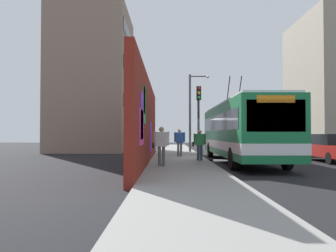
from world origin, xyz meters
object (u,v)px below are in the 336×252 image
object	(u,v)px
pedestrian_near_wall	(161,143)
traffic_light	(199,110)
parked_car_navy	(268,142)
pedestrian_at_curb	(200,142)
street_lamp	(192,107)
city_bus	(240,130)
pedestrian_midblock	(180,140)
parked_car_dark_gray	(291,144)
parked_car_red	(330,147)

from	to	relation	value
pedestrian_near_wall	traffic_light	size ratio (longest dim) A/B	0.40
parked_car_navy	traffic_light	size ratio (longest dim) A/B	1.05
pedestrian_at_curb	street_lamp	world-z (taller)	street_lamp
pedestrian_at_curb	city_bus	bearing A→B (deg)	-77.74
pedestrian_midblock	parked_car_dark_gray	bearing A→B (deg)	-67.28
pedestrian_midblock	street_lamp	bearing A→B (deg)	-12.64
pedestrian_midblock	pedestrian_at_curb	bearing A→B (deg)	-163.11
parked_car_dark_gray	street_lamp	bearing A→B (deg)	74.91
parked_car_dark_gray	traffic_light	world-z (taller)	traffic_light
parked_car_navy	pedestrian_midblock	size ratio (longest dim) A/B	2.60
pedestrian_at_curb	parked_car_red	bearing A→B (deg)	-83.44
pedestrian_near_wall	city_bus	bearing A→B (deg)	-50.46
parked_car_dark_gray	parked_car_navy	xyz separation A→B (m)	(5.61, -0.00, 0.00)
parked_car_red	pedestrian_midblock	xyz separation A→B (m)	(2.31, 8.50, 0.36)
city_bus	parked_car_red	xyz separation A→B (m)	(0.36, -5.20, -0.98)
parked_car_dark_gray	pedestrian_midblock	xyz separation A→B (m)	(-3.56, 8.50, 0.37)
parked_car_red	pedestrian_midblock	bearing A→B (deg)	74.78
parked_car_dark_gray	pedestrian_near_wall	xyz separation A→B (m)	(-9.82, 9.54, 0.36)
street_lamp	parked_car_dark_gray	bearing A→B (deg)	-105.09
parked_car_navy	pedestrian_near_wall	size ratio (longest dim) A/B	2.61
traffic_light	parked_car_red	bearing A→B (deg)	-101.63
parked_car_dark_gray	street_lamp	size ratio (longest dim) A/B	0.66
city_bus	parked_car_red	bearing A→B (deg)	-86.04
parked_car_dark_gray	street_lamp	world-z (taller)	street_lamp
parked_car_red	pedestrian_at_curb	world-z (taller)	pedestrian_at_curb
city_bus	parked_car_navy	xyz separation A→B (m)	(11.84, -5.20, -0.98)
pedestrian_at_curb	street_lamp	xyz separation A→B (m)	(8.69, -0.27, 2.64)
city_bus	pedestrian_near_wall	size ratio (longest dim) A/B	6.85
pedestrian_near_wall	traffic_light	world-z (taller)	traffic_light
city_bus	traffic_light	xyz separation A→B (m)	(1.87, 2.15, 1.28)
parked_car_red	parked_car_dark_gray	size ratio (longest dim) A/B	1.17
pedestrian_midblock	traffic_light	distance (m)	2.35
traffic_light	parked_car_dark_gray	bearing A→B (deg)	-59.35
pedestrian_at_curb	pedestrian_near_wall	world-z (taller)	pedestrian_near_wall
city_bus	street_lamp	bearing A→B (deg)	14.12
parked_car_dark_gray	city_bus	bearing A→B (deg)	140.14
traffic_light	pedestrian_at_curb	bearing A→B (deg)	175.64
pedestrian_near_wall	pedestrian_midblock	bearing A→B (deg)	-9.52
pedestrian_midblock	pedestrian_near_wall	distance (m)	6.35
pedestrian_at_curb	street_lamp	bearing A→B (deg)	-1.79
parked_car_dark_gray	parked_car_navy	world-z (taller)	same
parked_car_dark_gray	pedestrian_midblock	world-z (taller)	pedestrian_midblock
pedestrian_near_wall	street_lamp	bearing A→B (deg)	-10.99
pedestrian_at_curb	pedestrian_midblock	bearing A→B (deg)	16.89
parked_car_navy	pedestrian_midblock	world-z (taller)	pedestrian_midblock
parked_car_navy	pedestrian_at_curb	bearing A→B (deg)	148.62
parked_car_red	parked_car_dark_gray	distance (m)	5.87
parked_car_dark_gray	traffic_light	bearing A→B (deg)	120.65
city_bus	parked_car_dark_gray	distance (m)	8.17
street_lamp	city_bus	bearing A→B (deg)	-165.88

